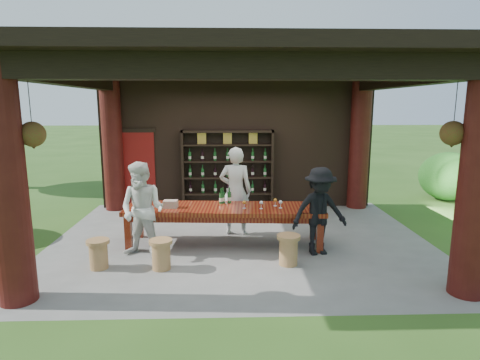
{
  "coord_description": "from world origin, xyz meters",
  "views": [
    {
      "loc": [
        -0.26,
        -7.64,
        2.67
      ],
      "look_at": [
        0.0,
        0.4,
        1.15
      ],
      "focal_mm": 30.0,
      "sensor_mm": 36.0,
      "label": 1
    }
  ],
  "objects_px": {
    "wine_shelf": "(228,170)",
    "stool_near_right": "(288,249)",
    "stool_far_left": "(98,253)",
    "host": "(236,191)",
    "tasting_table": "(225,213)",
    "guest_woman": "(143,210)",
    "stool_near_left": "(161,254)",
    "napkin_basket": "(171,204)",
    "guest_man": "(319,211)"
  },
  "relations": [
    {
      "from": "wine_shelf",
      "to": "stool_near_right",
      "type": "relative_size",
      "value": 4.46
    },
    {
      "from": "stool_far_left",
      "to": "host",
      "type": "bearing_deg",
      "value": 36.95
    },
    {
      "from": "wine_shelf",
      "to": "tasting_table",
      "type": "height_order",
      "value": "wine_shelf"
    },
    {
      "from": "stool_near_right",
      "to": "host",
      "type": "distance_m",
      "value": 1.98
    },
    {
      "from": "host",
      "to": "guest_woman",
      "type": "distance_m",
      "value": 2.05
    },
    {
      "from": "stool_near_left",
      "to": "napkin_basket",
      "type": "distance_m",
      "value": 1.25
    },
    {
      "from": "stool_far_left",
      "to": "guest_man",
      "type": "distance_m",
      "value": 3.84
    },
    {
      "from": "guest_woman",
      "to": "napkin_basket",
      "type": "relative_size",
      "value": 6.54
    },
    {
      "from": "guest_woman",
      "to": "stool_near_left",
      "type": "bearing_deg",
      "value": -36.85
    },
    {
      "from": "wine_shelf",
      "to": "stool_near_left",
      "type": "distance_m",
      "value": 4.06
    },
    {
      "from": "host",
      "to": "guest_man",
      "type": "distance_m",
      "value": 1.89
    },
    {
      "from": "wine_shelf",
      "to": "napkin_basket",
      "type": "relative_size",
      "value": 8.9
    },
    {
      "from": "tasting_table",
      "to": "stool_far_left",
      "type": "distance_m",
      "value": 2.37
    },
    {
      "from": "tasting_table",
      "to": "napkin_basket",
      "type": "xyz_separation_m",
      "value": [
        -1.02,
        -0.03,
        0.18
      ]
    },
    {
      "from": "stool_far_left",
      "to": "guest_woman",
      "type": "relative_size",
      "value": 0.29
    },
    {
      "from": "guest_man",
      "to": "stool_far_left",
      "type": "bearing_deg",
      "value": 177.6
    },
    {
      "from": "host",
      "to": "napkin_basket",
      "type": "distance_m",
      "value": 1.41
    },
    {
      "from": "stool_far_left",
      "to": "napkin_basket",
      "type": "distance_m",
      "value": 1.6
    },
    {
      "from": "wine_shelf",
      "to": "guest_man",
      "type": "height_order",
      "value": "wine_shelf"
    },
    {
      "from": "host",
      "to": "napkin_basket",
      "type": "xyz_separation_m",
      "value": [
        -1.24,
        -0.66,
        -0.09
      ]
    },
    {
      "from": "wine_shelf",
      "to": "tasting_table",
      "type": "distance_m",
      "value": 2.71
    },
    {
      "from": "stool_near_right",
      "to": "guest_woman",
      "type": "distance_m",
      "value": 2.61
    },
    {
      "from": "host",
      "to": "stool_near_right",
      "type": "bearing_deg",
      "value": 123.05
    },
    {
      "from": "wine_shelf",
      "to": "stool_near_right",
      "type": "xyz_separation_m",
      "value": [
        1.01,
        -3.71,
        -0.75
      ]
    },
    {
      "from": "host",
      "to": "guest_man",
      "type": "xyz_separation_m",
      "value": [
        1.47,
        -1.19,
        -0.12
      ]
    },
    {
      "from": "stool_near_left",
      "to": "stool_far_left",
      "type": "relative_size",
      "value": 1.02
    },
    {
      "from": "stool_far_left",
      "to": "host",
      "type": "distance_m",
      "value": 2.95
    },
    {
      "from": "wine_shelf",
      "to": "host",
      "type": "bearing_deg",
      "value": -85.63
    },
    {
      "from": "tasting_table",
      "to": "guest_man",
      "type": "bearing_deg",
      "value": -17.93
    },
    {
      "from": "wine_shelf",
      "to": "host",
      "type": "relative_size",
      "value": 1.27
    },
    {
      "from": "tasting_table",
      "to": "stool_far_left",
      "type": "relative_size",
      "value": 7.73
    },
    {
      "from": "tasting_table",
      "to": "stool_near_left",
      "type": "bearing_deg",
      "value": -132.14
    },
    {
      "from": "tasting_table",
      "to": "guest_man",
      "type": "height_order",
      "value": "guest_man"
    },
    {
      "from": "stool_near_right",
      "to": "wine_shelf",
      "type": "bearing_deg",
      "value": 105.22
    },
    {
      "from": "host",
      "to": "guest_woman",
      "type": "relative_size",
      "value": 1.08
    },
    {
      "from": "wine_shelf",
      "to": "stool_far_left",
      "type": "height_order",
      "value": "wine_shelf"
    },
    {
      "from": "host",
      "to": "napkin_basket",
      "type": "bearing_deg",
      "value": 34.1
    },
    {
      "from": "stool_near_right",
      "to": "host",
      "type": "bearing_deg",
      "value": 117.07
    },
    {
      "from": "wine_shelf",
      "to": "tasting_table",
      "type": "relative_size",
      "value": 0.61
    },
    {
      "from": "guest_woman",
      "to": "stool_far_left",
      "type": "bearing_deg",
      "value": -122.55
    },
    {
      "from": "guest_man",
      "to": "napkin_basket",
      "type": "height_order",
      "value": "guest_man"
    },
    {
      "from": "stool_near_left",
      "to": "tasting_table",
      "type": "bearing_deg",
      "value": 47.86
    },
    {
      "from": "stool_near_left",
      "to": "guest_woman",
      "type": "relative_size",
      "value": 0.3
    },
    {
      "from": "host",
      "to": "napkin_basket",
      "type": "height_order",
      "value": "host"
    },
    {
      "from": "tasting_table",
      "to": "wine_shelf",
      "type": "bearing_deg",
      "value": 88.62
    },
    {
      "from": "host",
      "to": "guest_woman",
      "type": "height_order",
      "value": "host"
    },
    {
      "from": "wine_shelf",
      "to": "guest_woman",
      "type": "relative_size",
      "value": 1.36
    },
    {
      "from": "stool_near_left",
      "to": "host",
      "type": "xyz_separation_m",
      "value": [
        1.26,
        1.79,
        0.65
      ]
    },
    {
      "from": "stool_near_left",
      "to": "napkin_basket",
      "type": "bearing_deg",
      "value": 89.15
    },
    {
      "from": "guest_man",
      "to": "guest_woman",
      "type": "bearing_deg",
      "value": 169.91
    }
  ]
}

